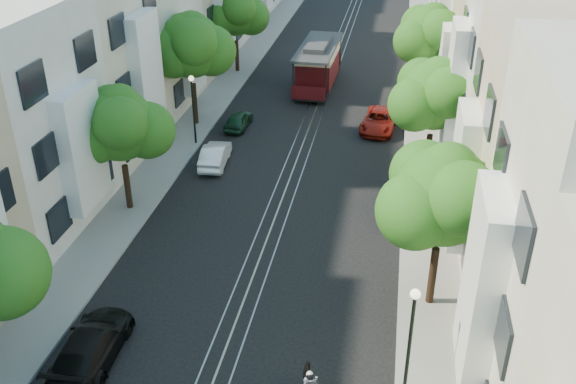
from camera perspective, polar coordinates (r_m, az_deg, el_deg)
The scene contains 23 objects.
ground at distance 43.03m, azimuth 2.31°, elevation 6.88°, with size 200.00×200.00×0.00m, color black.
sidewalk_east at distance 42.74m, azimuth 12.04°, elevation 6.19°, with size 2.50×80.00×0.12m, color gray.
sidewalk_west at distance 44.47m, azimuth -7.06°, elevation 7.50°, with size 2.50×80.00×0.12m, color gray.
rail_left at distance 43.09m, azimuth 1.58°, elevation 6.94°, with size 0.06×80.00×0.02m, color gray.
rail_slot at distance 43.02m, azimuth 2.31°, elevation 6.90°, with size 0.06×80.00×0.02m, color gray.
rail_right at distance 42.96m, azimuth 3.04°, elevation 6.84°, with size 0.06×80.00×0.02m, color gray.
lane_line at distance 43.03m, azimuth 2.31°, elevation 6.89°, with size 0.08×80.00×0.01m, color tan.
townhouses_east at distance 41.52m, azimuth 19.26°, elevation 12.08°, with size 7.75×72.00×12.00m.
townhouses_west at distance 44.43m, azimuth -13.38°, elevation 13.75°, with size 7.75×72.00×11.76m.
tree_e_b at distance 23.53m, azimuth 13.73°, elevation -0.56°, with size 4.93×4.08×6.68m.
tree_e_c at distance 33.64m, azimuth 12.99°, elevation 8.25°, with size 4.84×3.99×6.52m.
tree_e_d at distance 44.08m, azimuth 12.65°, elevation 13.43°, with size 5.01×4.16×6.85m.
tree_w_b at distance 30.67m, azimuth -14.68°, elevation 5.64°, with size 4.72×3.87×6.27m.
tree_w_c at distance 40.14m, azimuth -8.57°, elevation 12.63°, with size 5.13×4.28×7.09m.
tree_w_d at distance 50.48m, azimuth -4.64°, elevation 15.55°, with size 4.84×3.99×6.52m.
lamp_east at distance 20.38m, azimuth 10.92°, elevation -11.74°, with size 0.32×0.32×4.16m.
lamp_west at distance 37.88m, azimuth -8.47°, elevation 8.13°, with size 0.32×0.32×4.16m.
cable_car at distance 47.70m, azimuth 2.69°, elevation 11.43°, with size 2.80×8.22×3.13m.
parked_car_e_mid at distance 31.33m, azimuth 9.39°, elevation -1.11°, with size 1.18×3.38×1.11m, color #0C1E40.
parked_car_e_far at distance 40.85m, azimuth 8.14°, elevation 6.31°, with size 2.01×4.35×1.21m, color maroon.
parked_car_w_near at distance 23.70m, azimuth -17.11°, elevation -12.90°, with size 1.84×4.53×1.31m, color black.
parked_car_w_mid at distance 36.05m, azimuth -6.50°, elevation 3.30°, with size 1.26×3.62×1.19m, color white.
parked_car_w_far at distance 40.84m, azimuth -4.44°, elevation 6.41°, with size 1.27×3.15×1.07m, color #163824.
Camera 1 is at (5.21, -11.66, 15.85)m, focal length 40.00 mm.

